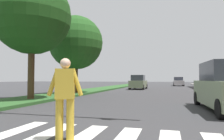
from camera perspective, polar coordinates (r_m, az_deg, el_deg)
ground_plane at (r=25.48m, az=13.53°, el=-5.27°), size 140.00×140.00×0.00m
crosswalk at (r=4.45m, az=3.48°, el=-18.87°), size 5.85×2.20×0.01m
median_strip at (r=24.73m, az=-2.88°, el=-5.25°), size 2.94×64.00×0.15m
tree_mid at (r=13.03m, az=-21.27°, el=13.80°), size 4.45×4.45×6.97m
tree_far at (r=17.54m, az=-9.96°, el=7.43°), size 4.46×4.46×6.37m
pedestrian_performer at (r=4.39m, az=-12.88°, el=-6.68°), size 0.73×0.35×1.69m
sedan_midblock at (r=25.76m, az=7.31°, el=-3.50°), size 1.83×4.14×1.75m
sedan_distant at (r=40.08m, az=17.91°, el=-3.11°), size 1.84×4.56×1.63m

